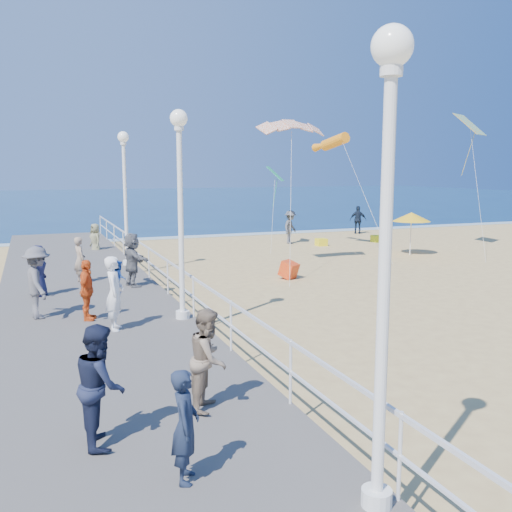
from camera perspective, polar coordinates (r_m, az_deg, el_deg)
name	(u,v)px	position (r m, az deg, el deg)	size (l,w,h in m)	color
ground	(359,314)	(17.23, 10.28, -5.74)	(160.00, 160.00, 0.00)	tan
ocean	(101,201)	(79.75, -15.22, 5.35)	(160.00, 90.00, 0.05)	#0D2C50
surf_line	(185,237)	(36.01, -7.15, 1.89)	(160.00, 1.20, 0.04)	silver
boardwalk	(98,334)	(14.78, -15.50, -7.56)	(5.00, 44.00, 0.40)	#635E59
railing	(193,285)	(14.96, -6.29, -2.95)	(0.05, 42.00, 0.55)	white
lamp_post_near	(386,225)	(6.27, 12.87, 3.04)	(0.44, 0.44, 5.32)	white
lamp_post_mid	(180,193)	(14.59, -7.59, 6.29)	(0.44, 0.44, 5.32)	white
lamp_post_far	(125,184)	(23.42, -12.99, 7.02)	(0.44, 0.44, 5.32)	white
woman_holding_toddler	(115,293)	(14.12, -13.96, -3.64)	(0.66, 0.43, 1.80)	white
toddler_held	(120,277)	(14.22, -13.49, -2.07)	(0.40, 0.31, 0.82)	blue
spectator_0	(185,426)	(7.39, -7.08, -16.48)	(0.53, 0.35, 1.44)	#192338
spectator_1	(209,359)	(9.36, -4.76, -10.21)	(0.81, 0.63, 1.66)	#85705C
spectator_2	(37,282)	(15.82, -21.01, -2.49)	(1.22, 0.70, 1.89)	#57565B
spectator_3	(87,290)	(15.23, -16.56, -3.30)	(0.92, 0.38, 1.57)	#D8511B
spectator_4	(38,271)	(18.60, -20.97, -1.38)	(0.77, 0.50, 1.57)	#1C1D3E
spectator_5	(132,260)	(19.25, -12.27, -0.36)	(1.65, 0.53, 1.78)	slate
spectator_6	(80,260)	(20.37, -17.21, -0.36)	(0.57, 0.38, 1.57)	gray
spectator_7	(100,384)	(8.47, -15.32, -12.29)	(0.84, 0.66, 1.73)	#1A1F39
beach_walker_a	(290,227)	(32.75, 3.46, 2.90)	(1.24, 0.71, 1.92)	#4F5054
beach_walker_b	(358,220)	(38.37, 10.17, 3.58)	(1.08, 0.45, 1.85)	#161F31
beach_walker_c	(96,241)	(28.63, -15.75, 1.49)	(0.81, 0.53, 1.65)	#7F7D57
box_kite	(289,271)	(22.29, 3.30, -1.54)	(0.55, 0.55, 0.60)	red
beach_umbrella	(411,217)	(29.25, 15.28, 3.79)	(1.90, 1.90, 2.14)	white
beach_chair_left	(321,242)	(32.11, 6.54, 1.39)	(0.55, 0.55, 0.40)	yellow
beach_chair_right	(377,239)	(34.26, 11.99, 1.71)	(0.55, 0.55, 0.40)	#CCD716
kite_parafoil	(292,124)	(24.37, 3.59, 13.04)	(2.91, 0.90, 0.30)	#D55119
kite_windsock	(335,142)	(30.16, 7.90, 11.26)	(0.56, 0.56, 2.85)	orange
kite_diamond_multi	(470,124)	(31.91, 20.60, 12.21)	(1.67, 1.67, 0.02)	#17B2CA
kite_diamond_green	(275,174)	(31.45, 1.93, 8.23)	(1.16, 1.16, 0.02)	#25B070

